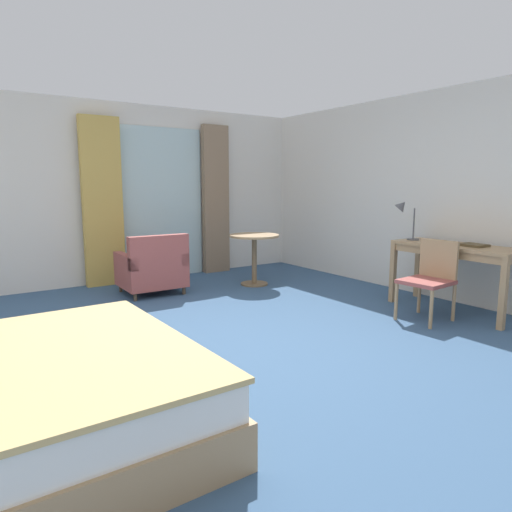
{
  "coord_description": "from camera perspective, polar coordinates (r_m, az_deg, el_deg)",
  "views": [
    {
      "loc": [
        -1.96,
        -3.2,
        1.41
      ],
      "look_at": [
        0.39,
        0.22,
        0.76
      ],
      "focal_mm": 32.21,
      "sensor_mm": 36.0,
      "label": 1
    }
  ],
  "objects": [
    {
      "name": "wall_right",
      "position": [
        6.02,
        23.57,
        6.87
      ],
      "size": [
        0.12,
        6.91,
        2.54
      ],
      "primitive_type": "cube",
      "color": "silver",
      "rests_on": "ground"
    },
    {
      "name": "desk_lamp",
      "position": [
        5.73,
        17.9,
        5.36
      ],
      "size": [
        0.27,
        0.26,
        0.51
      ],
      "color": "#4C4C51",
      "rests_on": "writing_desk"
    },
    {
      "name": "round_cafe_table",
      "position": [
        6.42,
        -0.21,
        1.05
      ],
      "size": [
        0.69,
        0.69,
        0.71
      ],
      "color": "tan",
      "rests_on": "ground"
    },
    {
      "name": "curtain_panel_right",
      "position": [
        7.37,
        -5.03,
        6.94
      ],
      "size": [
        0.44,
        0.1,
        2.31
      ],
      "primitive_type": "cube",
      "color": "#897056",
      "rests_on": "ground"
    },
    {
      "name": "armchair_by_window",
      "position": [
        6.06,
        -12.71,
        -1.62
      ],
      "size": [
        0.78,
        0.72,
        0.79
      ],
      "color": "#9E4C47",
      "rests_on": "ground"
    },
    {
      "name": "ground",
      "position": [
        4.03,
        -2.83,
        -12.32
      ],
      "size": [
        6.78,
        7.31,
        0.1
      ],
      "primitive_type": "cube",
      "color": "#38567A"
    },
    {
      "name": "curtain_panel_left",
      "position": [
        6.68,
        -18.52,
        6.31
      ],
      "size": [
        0.54,
        0.1,
        2.31
      ],
      "primitive_type": "cube",
      "color": "tan",
      "rests_on": "ground"
    },
    {
      "name": "desk_chair",
      "position": [
        5.12,
        20.86,
        -2.3
      ],
      "size": [
        0.5,
        0.47,
        0.83
      ],
      "color": "#9E4C47",
      "rests_on": "ground"
    },
    {
      "name": "closed_book",
      "position": [
        5.44,
        25.4,
        1.24
      ],
      "size": [
        0.23,
        0.27,
        0.03
      ],
      "primitive_type": "cube",
      "rotation": [
        0.0,
        0.0,
        -0.08
      ],
      "color": "brown",
      "rests_on": "writing_desk"
    },
    {
      "name": "balcony_glass_door",
      "position": [
        7.07,
        -11.75,
        6.39
      ],
      "size": [
        1.34,
        0.02,
        2.23
      ],
      "primitive_type": "cube",
      "color": "silver",
      "rests_on": "ground"
    },
    {
      "name": "wall_back",
      "position": [
        6.88,
        -18.03,
        7.34
      ],
      "size": [
        6.38,
        0.12,
        2.54
      ],
      "primitive_type": "cube",
      "color": "silver",
      "rests_on": "ground"
    },
    {
      "name": "writing_desk",
      "position": [
        5.52,
        23.67,
        0.31
      ],
      "size": [
        0.54,
        1.38,
        0.75
      ],
      "color": "tan",
      "rests_on": "ground"
    }
  ]
}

